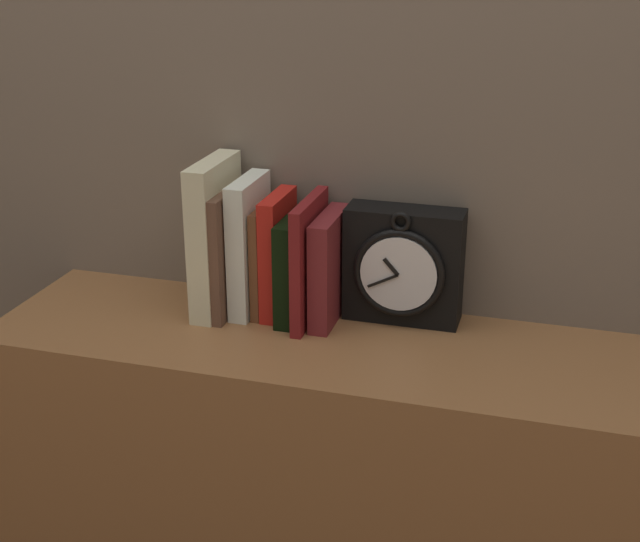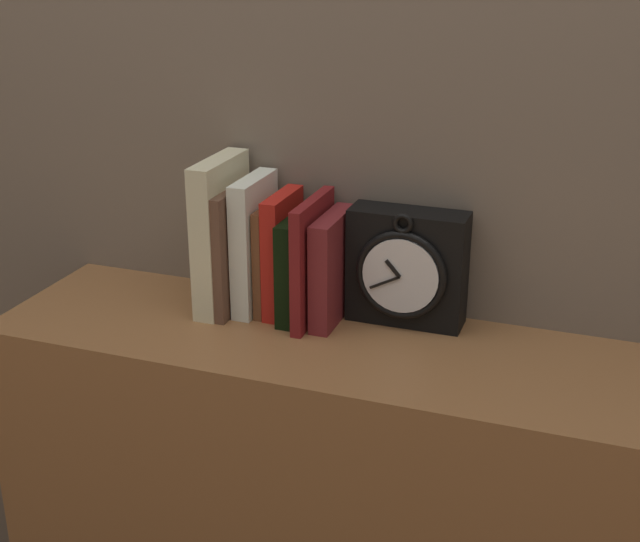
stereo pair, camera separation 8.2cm
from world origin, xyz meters
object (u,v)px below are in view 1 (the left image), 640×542
at_px(book_slot4_red, 278,254).
at_px(book_slot7_maroon, 329,268).
at_px(book_slot3_brown, 266,258).
at_px(book_slot5_black, 295,267).
at_px(clock, 403,266).
at_px(book_slot6_maroon, 309,261).
at_px(book_slot0_cream, 215,236).
at_px(book_slot2_white, 249,245).
at_px(book_slot1_brown, 232,251).

bearing_deg(book_slot4_red, book_slot7_maroon, -5.36).
height_order(book_slot3_brown, book_slot5_black, book_slot3_brown).
relative_size(clock, book_slot4_red, 0.97).
bearing_deg(book_slot5_black, book_slot6_maroon, -19.44).
height_order(book_slot3_brown, book_slot7_maroon, book_slot3_brown).
bearing_deg(book_slot0_cream, book_slot7_maroon, 2.45).
distance_m(book_slot3_brown, book_slot5_black, 0.05).
xyz_separation_m(book_slot2_white, book_slot5_black, (0.08, -0.00, -0.03)).
xyz_separation_m(book_slot1_brown, book_slot5_black, (0.11, 0.01, -0.02)).
bearing_deg(clock, book_slot2_white, -173.79).
xyz_separation_m(book_slot0_cream, book_slot4_red, (0.10, 0.02, -0.03)).
bearing_deg(book_slot2_white, book_slot3_brown, 12.01).
distance_m(book_slot0_cream, book_slot5_black, 0.14).
distance_m(book_slot4_red, book_slot6_maroon, 0.06).
height_order(book_slot0_cream, book_slot4_red, book_slot0_cream).
relative_size(book_slot0_cream, book_slot1_brown, 1.22).
height_order(book_slot0_cream, book_slot6_maroon, book_slot0_cream).
bearing_deg(book_slot2_white, book_slot6_maroon, -7.08).
height_order(clock, book_slot1_brown, book_slot1_brown).
height_order(book_slot5_black, book_slot7_maroon, book_slot7_maroon).
distance_m(book_slot0_cream, book_slot3_brown, 0.09).
bearing_deg(book_slot1_brown, book_slot0_cream, -177.21).
relative_size(book_slot0_cream, book_slot7_maroon, 1.42).
height_order(book_slot4_red, book_slot5_black, book_slot4_red).
bearing_deg(book_slot7_maroon, book_slot2_white, 178.34).
bearing_deg(book_slot0_cream, book_slot2_white, 12.66).
relative_size(book_slot1_brown, book_slot2_white, 0.93).
height_order(clock, book_slot0_cream, book_slot0_cream).
bearing_deg(book_slot6_maroon, book_slot4_red, 163.30).
bearing_deg(book_slot1_brown, book_slot4_red, 11.43).
bearing_deg(book_slot2_white, book_slot4_red, 5.17).
height_order(book_slot2_white, book_slot4_red, book_slot2_white).
xyz_separation_m(book_slot5_black, book_slot6_maroon, (0.03, -0.01, 0.02)).
distance_m(clock, book_slot7_maroon, 0.12).
height_order(book_slot0_cream, book_slot2_white, book_slot0_cream).
xyz_separation_m(clock, book_slot2_white, (-0.25, -0.03, 0.02)).
height_order(book_slot1_brown, book_slot7_maroon, book_slot1_brown).
height_order(book_slot5_black, book_slot6_maroon, book_slot6_maroon).
bearing_deg(book_slot4_red, book_slot0_cream, -170.83).
xyz_separation_m(book_slot2_white, book_slot7_maroon, (0.14, -0.00, -0.02)).
distance_m(book_slot3_brown, book_slot4_red, 0.02).
bearing_deg(book_slot6_maroon, book_slot0_cream, 179.60).
relative_size(book_slot2_white, book_slot7_maroon, 1.26).
distance_m(book_slot1_brown, book_slot2_white, 0.03).
xyz_separation_m(clock, book_slot4_red, (-0.20, -0.02, 0.01)).
bearing_deg(clock, book_slot0_cream, -172.63).
relative_size(book_slot4_red, book_slot5_black, 1.18).
relative_size(book_slot5_black, book_slot6_maroon, 0.83).
bearing_deg(book_slot0_cream, book_slot1_brown, 2.79).
bearing_deg(book_slot1_brown, book_slot6_maroon, -1.04).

